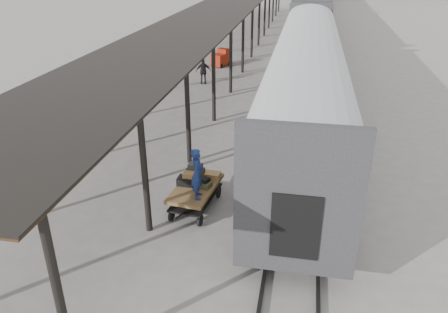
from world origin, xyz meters
The scene contains 9 objects.
ground centered at (0.00, 0.00, 0.00)m, with size 160.00×160.00×0.00m, color slate.
train centered at (3.19, 33.79, 2.69)m, with size 3.45×76.01×4.01m.
canopy centered at (-3.40, 24.00, 4.00)m, with size 4.90×64.30×4.15m.
rails centered at (3.20, 34.00, 0.06)m, with size 1.54×150.00×0.12m.
baggage_cart centered at (-0.19, -0.48, 0.65)m, with size 1.53×2.53×0.86m.
suitcase_stack centered at (-0.26, -0.11, 1.05)m, with size 1.36×1.15×0.58m.
luggage_tug centered at (-3.23, 19.57, 0.58)m, with size 1.36×1.66×1.27m.
porter centered at (0.06, -1.13, 1.71)m, with size 0.62×0.41×1.70m, color navy.
pedestrian centered at (-3.43, 14.55, 0.85)m, with size 1.00×0.42×1.70m, color black.
Camera 1 is at (3.13, -12.93, 8.10)m, focal length 35.00 mm.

